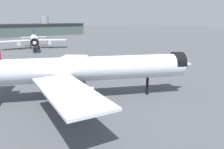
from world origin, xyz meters
TOP-DOWN VIEW (x-y plane):
  - ground at (0.00, 0.00)m, footprint 900.00×900.00m
  - airliner_near_gate at (0.52, -0.86)m, footprint 52.28×46.70m
  - airliner_far_taxiway at (18.08, 93.92)m, footprint 39.33×44.09m
  - baggage_tug_wing at (12.72, 29.19)m, footprint 1.96×3.25m

SIDE VIEW (x-z plane):
  - ground at x=0.00m, z-range 0.00..0.00m
  - baggage_tug_wing at x=12.72m, z-range 0.05..1.90m
  - airliner_far_taxiway at x=18.08m, z-range -0.75..11.93m
  - airliner_near_gate at x=0.52m, z-range -0.96..15.17m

